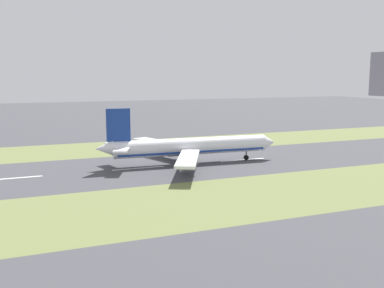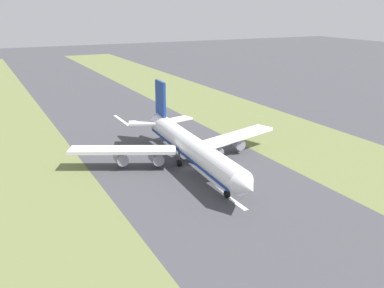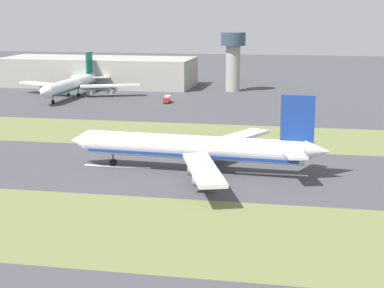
# 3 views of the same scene
# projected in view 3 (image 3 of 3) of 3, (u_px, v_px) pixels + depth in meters

# --- Properties ---
(ground_plane) EXTENTS (800.00, 800.00, 0.00)m
(ground_plane) POSITION_uv_depth(u_px,v_px,m) (194.00, 170.00, 162.76)
(ground_plane) COLOR #424247
(grass_median_west) EXTENTS (40.00, 600.00, 0.01)m
(grass_median_west) POSITION_uv_depth(u_px,v_px,m) (149.00, 229.00, 119.58)
(grass_median_west) COLOR olive
(grass_median_west) RESTS_ON ground
(grass_median_east) EXTENTS (40.00, 600.00, 0.01)m
(grass_median_east) POSITION_uv_depth(u_px,v_px,m) (220.00, 136.00, 205.93)
(grass_median_east) COLOR olive
(grass_median_east) RESTS_ON ground
(centreline_dash_mid) EXTENTS (1.20, 18.00, 0.01)m
(centreline_dash_mid) POSITION_uv_depth(u_px,v_px,m) (272.00, 174.00, 159.08)
(centreline_dash_mid) COLOR silver
(centreline_dash_mid) RESTS_ON ground
(centreline_dash_far) EXTENTS (1.20, 18.00, 0.01)m
(centreline_dash_far) POSITION_uv_depth(u_px,v_px,m) (117.00, 166.00, 166.57)
(centreline_dash_far) COLOR silver
(centreline_dash_far) RESTS_ON ground
(airplane_main_jet) EXTENTS (64.01, 67.21, 20.20)m
(airplane_main_jet) POSITION_uv_depth(u_px,v_px,m) (199.00, 148.00, 160.19)
(airplane_main_jet) COLOR white
(airplane_main_jet) RESTS_ON ground
(terminal_building) EXTENTS (36.00, 99.27, 14.62)m
(terminal_building) POSITION_uv_depth(u_px,v_px,m) (98.00, 72.00, 334.53)
(terminal_building) COLOR #A39E93
(terminal_building) RESTS_ON ground
(control_tower) EXTENTS (12.00, 12.00, 28.48)m
(control_tower) POSITION_uv_depth(u_px,v_px,m) (233.00, 55.00, 310.59)
(control_tower) COLOR #A39E93
(control_tower) RESTS_ON ground
(airplane_parked_apron) EXTENTS (62.95, 60.20, 18.96)m
(airplane_parked_apron) POSITION_uv_depth(u_px,v_px,m) (72.00, 85.00, 292.95)
(airplane_parked_apron) COLOR silver
(airplane_parked_apron) RESTS_ON ground
(service_truck) EXTENTS (6.06, 2.69, 3.10)m
(service_truck) POSITION_uv_depth(u_px,v_px,m) (167.00, 99.00, 275.63)
(service_truck) COLOR #B2231E
(service_truck) RESTS_ON ground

